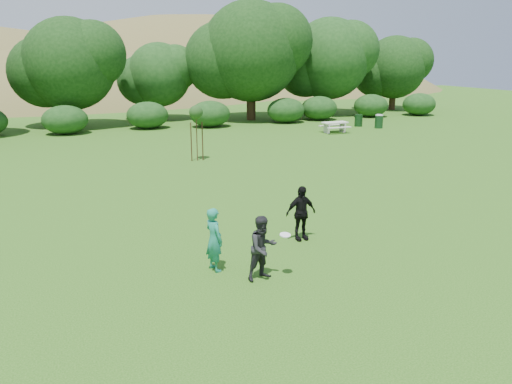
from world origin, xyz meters
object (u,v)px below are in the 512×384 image
player_teal (214,239)px  sapling (196,114)px  picnic_table (335,125)px  trash_can_lidded (379,121)px  player_black (301,213)px  trash_can_near (359,120)px  player_grey (263,248)px

player_teal → sapling: sapling is taller
picnic_table → trash_can_lidded: trash_can_lidded is taller
sapling → picnic_table: 12.99m
player_black → trash_can_near: bearing=50.8°
player_teal → player_black: size_ratio=1.01×
trash_can_lidded → player_black: bearing=-131.3°
player_grey → player_teal: bearing=122.9°
player_teal → player_black: (3.04, 1.09, -0.00)m
trash_can_near → picnic_table: (-3.38, -2.08, 0.07)m
trash_can_lidded → player_grey: bearing=-131.8°
player_teal → trash_can_lidded: player_teal is taller
player_black → sapling: 12.39m
trash_can_near → picnic_table: size_ratio=0.50×
player_grey → player_black: 2.93m
sapling → picnic_table: (11.62, 5.50, -1.90)m
player_grey → trash_can_near: (17.49, 21.90, -0.36)m
player_black → trash_can_near: 25.12m
trash_can_lidded → trash_can_near: bearing=122.7°
player_grey → picnic_table: 24.33m
player_black → trash_can_near: (15.38, 19.86, -0.38)m
sapling → trash_can_lidded: bearing=21.3°
player_grey → sapling: bearing=68.5°
trash_can_near → player_teal: bearing=-131.3°
picnic_table → sapling: bearing=-154.7°
sapling → trash_can_lidded: size_ratio=2.71×
player_teal → trash_can_near: 27.90m
player_grey → trash_can_lidded: 27.55m
player_teal → trash_can_lidded: bearing=-58.6°
player_teal → trash_can_near: bearing=-55.3°
sapling → trash_can_lidded: 17.15m
player_teal → player_grey: 1.33m
player_grey → sapling: (2.49, 14.32, 1.61)m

